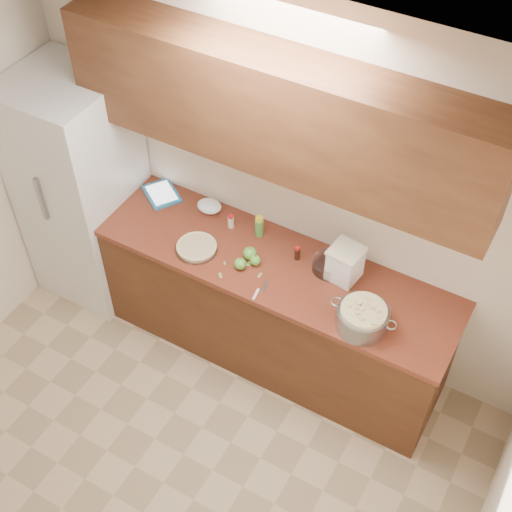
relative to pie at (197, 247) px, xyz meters
The scene contains 23 objects.
room_shell 1.44m from the pie, 73.31° to the right, with size 3.60×3.60×3.60m.
counter_run 0.64m from the pie, 19.80° to the left, with size 2.64×0.68×0.92m.
upper_cabinets 1.12m from the pie, 36.80° to the left, with size 2.60×0.34×0.70m, color brown.
fridge 1.05m from the pie, behind, with size 0.70×0.70×1.80m, color silver.
pie is the anchor object (origin of this frame).
colander 1.18m from the pie, ahead, with size 0.41×0.31×0.15m.
flour_canister 0.97m from the pie, 15.84° to the left, with size 0.22×0.22×0.24m.
tablet 0.60m from the pie, 146.97° to the left, with size 0.34×0.32×0.02m.
paring_knife 0.54m from the pie, 14.11° to the right, with size 0.04×0.19×0.02m.
lemon_bottle 0.43m from the pie, 48.84° to the left, with size 0.06×0.06×0.16m.
cinnamon_shaker 0.31m from the pie, 74.20° to the left, with size 0.04×0.04×0.10m.
vanilla_bottle 0.65m from the pie, 22.91° to the left, with size 0.04×0.04×0.10m.
mixing_bowl 0.86m from the pie, 18.41° to the left, with size 0.23×0.23×0.09m.
paper_towel 0.38m from the pie, 109.80° to the left, with size 0.17×0.14×0.07m, color white.
apple_left 0.35m from the pie, 17.77° to the left, with size 0.09×0.09×0.10m.
apple_center 0.40m from the pie, 11.50° to the left, with size 0.07×0.07×0.08m.
apple_front 0.33m from the pie, ahead, with size 0.08×0.08×0.09m.
peel_a 0.41m from the pie, 12.21° to the left, with size 0.03×0.01×0.00m, color #85A550.
peel_b 0.28m from the pie, 24.48° to the right, with size 0.04×0.02×0.00m, color #85A550.
peel_c 0.22m from the pie, ahead, with size 0.03×0.01×0.00m, color #85A550.
peel_d 0.35m from the pie, ahead, with size 0.04×0.02×0.00m, color #85A550.
peel_e 0.36m from the pie, 11.18° to the left, with size 0.03×0.01×0.00m, color #85A550.
peel_f 0.46m from the pie, ahead, with size 0.04×0.02×0.00m, color #85A550.
Camera 1 is at (1.51, -1.25, 4.26)m, focal length 50.00 mm.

